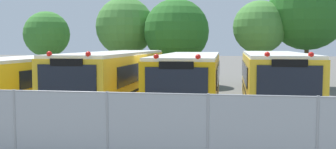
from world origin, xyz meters
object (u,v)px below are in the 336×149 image
school_bus_3 (274,80)px  tree_0 (46,35)px  tree_3 (262,26)px  traffic_cone (162,146)px  tree_1 (127,27)px  school_bus_1 (116,77)px  tree_4 (310,12)px  school_bus_0 (41,79)px  tree_2 (178,32)px  school_bus_2 (190,80)px

school_bus_3 → tree_0: (-15.36, 9.94, 2.22)m
tree_3 → traffic_cone: 17.41m
tree_1 → school_bus_1: bearing=-77.3°
tree_1 → tree_4: size_ratio=0.84×
school_bus_0 → tree_3: bearing=-137.2°
tree_1 → tree_2: 4.11m
school_bus_0 → tree_2: 11.95m
school_bus_2 → tree_2: 11.10m
school_bus_2 → school_bus_0: bearing=-2.1°
tree_4 → tree_3: bearing=-173.1°
school_bus_0 → tree_4: size_ratio=1.43×
school_bus_3 → tree_2: size_ratio=1.50×
school_bus_2 → school_bus_3: 3.61m
tree_0 → tree_3: bearing=-1.6°
tree_0 → tree_1: size_ratio=0.83×
tree_0 → traffic_cone: size_ratio=11.47×
tree_2 → tree_3: (5.73, -0.94, 0.33)m
tree_3 → traffic_cone: (-3.83, -16.53, -3.89)m
school_bus_1 → traffic_cone: (3.38, -7.00, -1.20)m
school_bus_3 → tree_3: 9.88m
school_bus_0 → tree_1: (1.11, 11.25, 2.91)m
school_bus_1 → school_bus_2: school_bus_1 is taller
school_bus_1 → school_bus_2: (3.39, -0.19, -0.04)m
school_bus_0 → tree_1: bearing=-94.2°
tree_2 → tree_1: bearing=169.5°
tree_3 → tree_1: bearing=170.2°
tree_1 → tree_2: tree_1 is taller
school_bus_1 → traffic_cone: size_ratio=23.41×
school_bus_1 → tree_1: (-2.54, 11.22, 2.80)m
school_bus_2 → tree_4: 12.78m
school_bus_1 → tree_2: (1.48, 10.47, 2.36)m
tree_3 → traffic_cone: bearing=-103.0°
tree_0 → tree_3: tree_3 is taller
traffic_cone → school_bus_0: bearing=135.2°
tree_2 → school_bus_1: bearing=-98.0°
school_bus_0 → tree_2: tree_2 is taller
tree_0 → tree_4: bearing=-0.2°
tree_2 → traffic_cone: tree_2 is taller
school_bus_2 → traffic_cone: size_ratio=20.87×
tree_1 → school_bus_2: bearing=-62.5°
school_bus_2 → tree_1: 13.17m
tree_0 → school_bus_1: bearing=-50.0°
school_bus_0 → tree_0: 11.30m
school_bus_0 → tree_1: tree_1 is taller
school_bus_0 → tree_0: tree_0 is taller
tree_3 → traffic_cone: tree_3 is taller
school_bus_1 → tree_4: tree_4 is taller
school_bus_2 → tree_3: (3.81, 9.72, 2.74)m
tree_0 → tree_3: 15.59m
school_bus_0 → traffic_cone: size_ratio=23.52×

